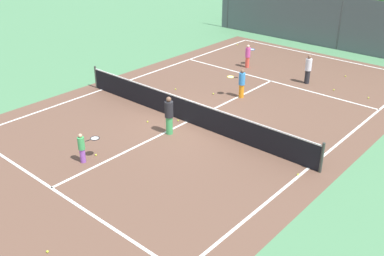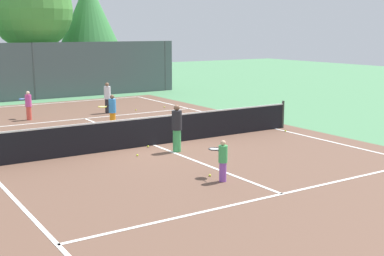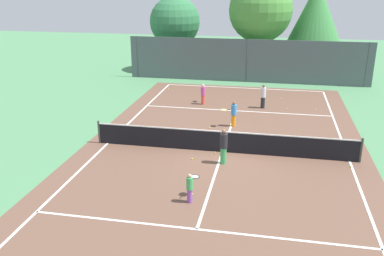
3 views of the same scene
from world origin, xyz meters
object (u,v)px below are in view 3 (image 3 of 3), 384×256
Objects in this scene: player_0 at (233,114)px; player_4 at (224,146)px; tennis_ball_2 at (351,167)px; tennis_ball_7 at (280,99)px; tennis_ball_4 at (316,110)px; player_3 at (190,187)px; tennis_ball_5 at (291,155)px; tennis_ball_0 at (209,128)px; player_5 at (203,94)px; tennis_ball_11 at (287,109)px; tennis_ball_9 at (215,152)px; tennis_ball_8 at (192,159)px; tennis_ball_10 at (174,130)px; tennis_ball_1 at (168,89)px; player_2 at (263,96)px; tennis_ball_3 at (192,194)px.

player_4 is at bearing -89.02° from player_0.
tennis_ball_2 is 10.56m from tennis_ball_7.
player_4 is 23.27× the size of tennis_ball_4.
player_3 is at bearing -101.87° from player_4.
tennis_ball_5 is at bearing -102.63° from tennis_ball_4.
player_3 is 14.58m from tennis_ball_7.
tennis_ball_7 is (3.66, 6.44, 0.00)m from tennis_ball_0.
tennis_ball_0 is 1.00× the size of tennis_ball_5.
player_5 reaches higher than tennis_ball_4.
tennis_ball_5 is (5.19, -7.23, -0.63)m from player_5.
player_3 is at bearing -113.20° from tennis_ball_4.
player_0 is 20.50× the size of tennis_ball_11.
player_0 is 8.38m from player_3.
tennis_ball_5 and tennis_ball_7 have the same top height.
tennis_ball_0 is 7.41m from tennis_ball_7.
player_0 reaches higher than tennis_ball_9.
player_0 is 20.50× the size of tennis_ball_9.
tennis_ball_8 and tennis_ball_10 have the same top height.
player_5 is 8.93m from tennis_ball_5.
player_0 is 5.92m from tennis_ball_4.
tennis_ball_4 is at bearing 3.24° from tennis_ball_11.
tennis_ball_1 is 1.00× the size of tennis_ball_10.
tennis_ball_4 is at bearing 37.06° from tennis_ball_0.
player_2 is 7.75m from tennis_ball_9.
player_4 is 3.27m from tennis_ball_5.
tennis_ball_8 is at bearing -116.41° from tennis_ball_11.
tennis_ball_0 and tennis_ball_5 have the same top height.
player_3 is at bearing -72.21° from tennis_ball_10.
tennis_ball_1 is (-3.04, 3.27, -0.63)m from player_5.
tennis_ball_2 and tennis_ball_9 have the same top height.
tennis_ball_9 is at bearing 175.45° from tennis_ball_2.
tennis_ball_10 is (-4.32, -4.99, -0.71)m from player_2.
tennis_ball_7 is at bearing 77.58° from player_3.
tennis_ball_0 is at bearing -61.56° from tennis_ball_1.
tennis_ball_5 is 4.41m from tennis_ball_8.
player_4 reaches higher than tennis_ball_2.
player_4 is 1.21× the size of player_5.
tennis_ball_8 is 1.00× the size of tennis_ball_11.
tennis_ball_10 is 7.63m from tennis_ball_11.
player_4 is 23.27× the size of tennis_ball_11.
tennis_ball_5 is (-2.43, 0.85, 0.00)m from tennis_ball_2.
tennis_ball_3 is at bearing -149.53° from tennis_ball_2.
player_0 is 20.50× the size of tennis_ball_5.
player_4 is at bearing -74.83° from player_5.
player_0 is 0.93× the size of player_2.
tennis_ball_1 and tennis_ball_5 have the same top height.
tennis_ball_2 is at bearing 3.89° from tennis_ball_8.
player_4 is 1.38m from tennis_ball_9.
tennis_ball_9 is (-3.35, -0.39, 0.00)m from tennis_ball_5.
player_4 reaches higher than tennis_ball_7.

